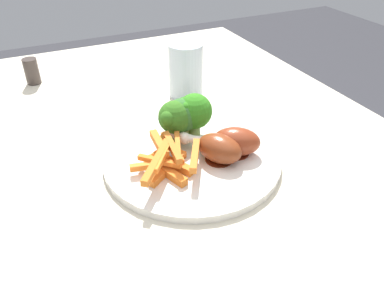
# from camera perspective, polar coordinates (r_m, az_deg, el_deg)

# --- Properties ---
(dining_table) EXTENTS (1.30, 0.71, 0.74)m
(dining_table) POSITION_cam_1_polar(r_m,az_deg,el_deg) (0.64, 4.28, -12.68)
(dining_table) COLOR beige
(dining_table) RESTS_ON ground_plane
(dinner_plate) EXTENTS (0.27, 0.27, 0.01)m
(dinner_plate) POSITION_cam_1_polar(r_m,az_deg,el_deg) (0.59, 0.00, -2.09)
(dinner_plate) COLOR white
(dinner_plate) RESTS_ON dining_table
(broccoli_floret_front) EXTENTS (0.06, 0.06, 0.07)m
(broccoli_floret_front) POSITION_cam_1_polar(r_m,az_deg,el_deg) (0.62, 0.01, 4.91)
(broccoli_floret_front) COLOR #85AE57
(broccoli_floret_front) RESTS_ON dinner_plate
(broccoli_floret_middle) EXTENTS (0.05, 0.06, 0.07)m
(broccoli_floret_middle) POSITION_cam_1_polar(r_m,az_deg,el_deg) (0.60, -2.43, 4.01)
(broccoli_floret_middle) COLOR #7DBD49
(broccoli_floret_middle) RESTS_ON dinner_plate
(broccoli_floret_back) EXTENTS (0.06, 0.06, 0.07)m
(broccoli_floret_back) POSITION_cam_1_polar(r_m,az_deg,el_deg) (0.61, -1.36, 4.25)
(broccoli_floret_back) COLOR #8EA354
(broccoli_floret_back) RESTS_ON dinner_plate
(carrot_fries_pile) EXTENTS (0.13, 0.11, 0.03)m
(carrot_fries_pile) POSITION_cam_1_polar(r_m,az_deg,el_deg) (0.55, -3.72, -2.18)
(carrot_fries_pile) COLOR orange
(carrot_fries_pile) RESTS_ON dinner_plate
(chicken_drumstick_near) EXTENTS (0.09, 0.12, 0.04)m
(chicken_drumstick_near) POSITION_cam_1_polar(r_m,az_deg,el_deg) (0.59, 6.04, 0.40)
(chicken_drumstick_near) COLOR #601F10
(chicken_drumstick_near) RESTS_ON dinner_plate
(chicken_drumstick_far) EXTENTS (0.12, 0.09, 0.04)m
(chicken_drumstick_far) POSITION_cam_1_polar(r_m,az_deg,el_deg) (0.57, 3.56, -0.50)
(chicken_drumstick_far) COLOR #5A200F
(chicken_drumstick_far) RESTS_ON dinner_plate
(water_glass) EXTENTS (0.07, 0.07, 0.11)m
(water_glass) POSITION_cam_1_polar(r_m,az_deg,el_deg) (0.78, -0.93, 10.90)
(water_glass) COLOR silver
(water_glass) RESTS_ON dining_table
(pepper_shaker) EXTENTS (0.03, 0.03, 0.06)m
(pepper_shaker) POSITION_cam_1_polar(r_m,az_deg,el_deg) (0.90, -22.67, 9.92)
(pepper_shaker) COLOR #423833
(pepper_shaker) RESTS_ON dining_table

